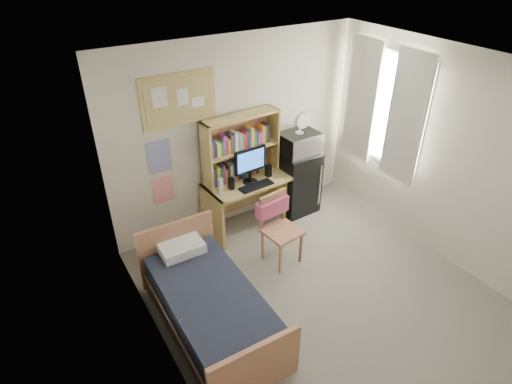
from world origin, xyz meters
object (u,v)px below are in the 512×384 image
bulletin_board (179,100)px  desk_fan (300,123)px  mini_fridge (296,181)px  bed (211,309)px  desk (248,203)px  desk_chair (282,231)px  microwave (299,143)px  speaker_left (231,184)px  speaker_right (268,171)px  monitor (250,166)px

bulletin_board → desk_fan: bearing=-10.7°
mini_fridge → bed: mini_fridge is taller
desk → bulletin_board: bearing=154.9°
bulletin_board → desk_fan: bulletin_board is taller
desk_chair → mini_fridge: 1.24m
desk_chair → mini_fridge: mini_fridge is taller
microwave → desk_fan: 0.30m
desk → desk_chair: 0.88m
speaker_left → desk_fan: 1.26m
bed → speaker_right: 2.13m
monitor → desk_fan: size_ratio=1.74×
desk → monitor: 0.62m
desk → speaker_left: size_ratio=7.41×
speaker_left → monitor: bearing=0.0°
microwave → desk_chair: bearing=-136.7°
mini_fridge → monitor: (-0.83, -0.08, 0.52)m
bulletin_board → speaker_right: 1.56m
bed → monitor: monitor is taller
bulletin_board → speaker_right: bearing=-17.9°
desk → desk_chair: bearing=-95.3°
bulletin_board → mini_fridge: size_ratio=1.00×
desk_chair → speaker_right: bearing=61.9°
desk_chair → bulletin_board: bearing=115.2°
desk_fan → bed: bearing=-148.9°
speaker_left → desk: bearing=11.3°
microwave → mini_fridge: bearing=90.0°
desk → desk_fan: size_ratio=4.16×
mini_fridge → microwave: bearing=-90.0°
desk → bed: desk is taller
desk → microwave: microwave is taller
desk → mini_fridge: 0.84m
desk → speaker_right: 0.55m
speaker_right → monitor: bearing=-180.0°
speaker_left → microwave: (1.13, 0.08, 0.27)m
monitor → speaker_left: (-0.30, -0.02, -0.17)m
bed → microwave: microwave is taller
bulletin_board → speaker_left: 1.25m
bulletin_board → microwave: (1.59, -0.30, -0.83)m
microwave → desk_fan: (0.00, 0.00, 0.30)m
mini_fridge → speaker_right: (-0.53, -0.06, 0.36)m
bed → desk_fan: bearing=34.0°
mini_fridge → microwave: (0.00, -0.02, 0.62)m
desk_chair → speaker_right: desk_chair is taller
desk → speaker_left: speaker_left is taller
speaker_left → microwave: size_ratio=0.30×
desk_chair → bed: 1.35m
speaker_left → mini_fridge: bearing=1.5°
mini_fridge → speaker_right: size_ratio=5.43×
mini_fridge → desk_fan: size_ratio=3.29×
monitor → desk_fan: desk_fan is taller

